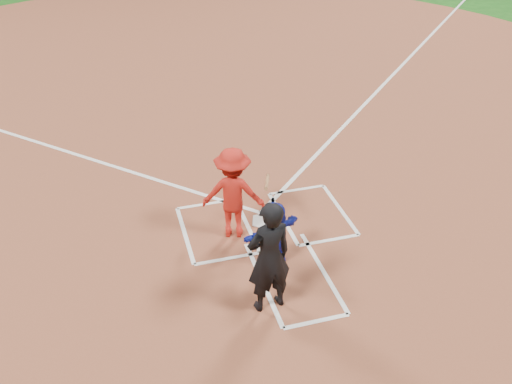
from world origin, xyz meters
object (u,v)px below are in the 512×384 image
object	(u,v)px
catcher	(275,234)
batter_at_plate	(233,193)
home_plate	(265,221)
umpire	(269,257)

from	to	relation	value
catcher	batter_at_plate	size ratio (longest dim) A/B	0.69
home_plate	umpire	bearing A→B (deg)	74.54
catcher	batter_at_plate	world-z (taller)	batter_at_plate
home_plate	catcher	xyz separation A→B (m)	(-0.20, -1.24, 0.62)
catcher	home_plate	bearing A→B (deg)	-120.34
catcher	umpire	distance (m)	1.16
catcher	batter_at_plate	distance (m)	1.17
batter_at_plate	catcher	bearing A→B (deg)	-65.06
umpire	batter_at_plate	bearing A→B (deg)	-97.45
home_plate	catcher	bearing A→B (deg)	80.97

